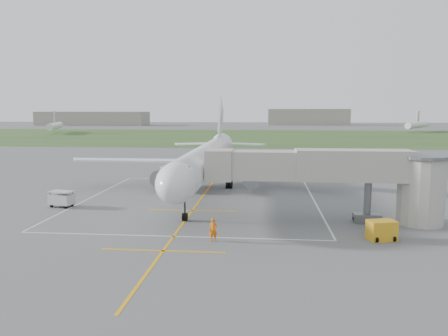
# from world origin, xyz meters

# --- Properties ---
(ground) EXTENTS (700.00, 700.00, 0.00)m
(ground) POSITION_xyz_m (0.00, 0.00, 0.00)
(ground) COLOR #4E4E51
(ground) RESTS_ON ground
(grass_strip) EXTENTS (700.00, 120.00, 0.02)m
(grass_strip) POSITION_xyz_m (0.00, 130.00, 0.01)
(grass_strip) COLOR #2E4A20
(grass_strip) RESTS_ON ground
(apron_markings) EXTENTS (28.20, 60.00, 0.01)m
(apron_markings) POSITION_xyz_m (0.00, -5.82, 0.01)
(apron_markings) COLOR #EBA20D
(apron_markings) RESTS_ON ground
(airliner) EXTENTS (38.93, 46.75, 13.52)m
(airliner) POSITION_xyz_m (-0.00, 0.75, 4.39)
(airliner) COLOR silver
(airliner) RESTS_ON ground
(jet_bridge) EXTENTS (23.40, 5.00, 7.20)m
(jet_bridge) POSITION_xyz_m (15.72, -13.50, 4.74)
(jet_bridge) COLOR #A49F94
(jet_bridge) RESTS_ON ground
(gpu_unit) EXTENTS (2.55, 2.06, 1.70)m
(gpu_unit) POSITION_xyz_m (17.91, -19.36, 0.84)
(gpu_unit) COLOR gold
(gpu_unit) RESTS_ON ground
(baggage_cart) EXTENTS (2.92, 2.13, 1.83)m
(baggage_cart) POSITION_xyz_m (-15.23, -9.53, 0.94)
(baggage_cart) COLOR #B3B3B3
(baggage_cart) RESTS_ON ground
(ramp_worker_nose) EXTENTS (0.72, 0.48, 1.95)m
(ramp_worker_nose) POSITION_xyz_m (3.64, -21.05, 0.97)
(ramp_worker_nose) COLOR orange
(ramp_worker_nose) RESTS_ON ground
(ramp_worker_wing) EXTENTS (0.97, 0.85, 1.67)m
(ramp_worker_wing) POSITION_xyz_m (-3.44, 2.12, 0.83)
(ramp_worker_wing) COLOR #EB5C07
(ramp_worker_wing) RESTS_ON ground
(distant_hangars) EXTENTS (345.00, 49.00, 12.00)m
(distant_hangars) POSITION_xyz_m (-16.15, 265.19, 5.17)
(distant_hangars) COLOR gray
(distant_hangars) RESTS_ON ground
(distant_aircraft) EXTENTS (195.85, 61.12, 8.85)m
(distant_aircraft) POSITION_xyz_m (-3.45, 161.28, 3.59)
(distant_aircraft) COLOR silver
(distant_aircraft) RESTS_ON ground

